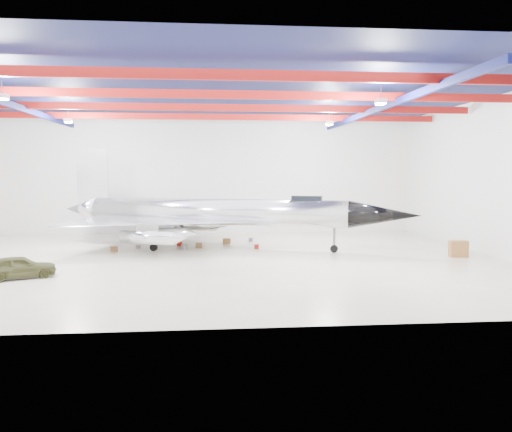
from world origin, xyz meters
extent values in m
plane|color=#BFB598|center=(0.00, 0.00, 0.00)|extent=(40.00, 40.00, 0.00)
plane|color=silver|center=(0.00, 15.00, 5.50)|extent=(40.00, 0.00, 40.00)
plane|color=silver|center=(20.00, 0.00, 5.50)|extent=(0.00, 30.00, 30.00)
plane|color=#0A0F38|center=(0.00, 0.00, 11.00)|extent=(40.00, 40.00, 0.00)
cube|color=maroon|center=(0.00, -9.00, 10.40)|extent=(39.50, 0.25, 0.50)
cube|color=maroon|center=(0.00, -3.00, 10.40)|extent=(39.50, 0.25, 0.50)
cube|color=maroon|center=(0.00, 3.00, 10.40)|extent=(39.50, 0.25, 0.50)
cube|color=maroon|center=(0.00, 9.00, 10.40)|extent=(39.50, 0.25, 0.50)
cube|color=#0C1249|center=(-12.00, 0.00, 10.10)|extent=(0.25, 29.50, 0.40)
cube|color=#0C1249|center=(12.00, 0.00, 10.10)|extent=(0.25, 29.50, 0.40)
cube|color=silver|center=(-10.00, -6.00, 9.70)|extent=(0.55, 0.55, 0.25)
cube|color=silver|center=(10.00, -6.00, 9.70)|extent=(0.55, 0.55, 0.25)
cube|color=silver|center=(-10.00, 6.00, 9.70)|extent=(0.55, 0.55, 0.25)
cube|color=silver|center=(10.00, 6.00, 9.70)|extent=(0.55, 0.55, 0.25)
cylinder|color=silver|center=(1.01, 5.00, 2.81)|extent=(19.58, 8.50, 2.00)
cone|color=black|center=(12.84, 0.88, 2.81)|extent=(5.39, 3.54, 2.00)
cone|color=silver|center=(-9.87, 8.80, 2.81)|extent=(3.50, 2.88, 2.00)
cube|color=silver|center=(-8.92, 8.47, 5.41)|extent=(2.69, 1.04, 4.51)
cube|color=black|center=(7.63, 2.69, 3.86)|extent=(2.35, 1.48, 0.50)
cylinder|color=silver|center=(-3.64, 0.79, 1.40)|extent=(3.89, 2.11, 0.90)
cylinder|color=silver|center=(-2.82, 3.16, 1.40)|extent=(3.89, 2.11, 0.90)
cylinder|color=silver|center=(-0.84, 8.83, 1.40)|extent=(3.89, 2.11, 0.90)
cylinder|color=silver|center=(-0.01, 11.20, 1.40)|extent=(3.89, 2.11, 0.90)
cylinder|color=#59595B|center=(9.53, 2.03, 0.90)|extent=(0.18, 0.18, 1.80)
cylinder|color=black|center=(9.53, 2.03, 0.28)|extent=(0.60, 0.39, 0.56)
cylinder|color=#59595B|center=(-3.60, 3.96, 0.90)|extent=(0.18, 0.18, 1.80)
cylinder|color=black|center=(-3.60, 3.96, 0.28)|extent=(0.60, 0.39, 0.56)
cylinder|color=#59595B|center=(-1.95, 8.69, 0.90)|extent=(0.18, 0.18, 1.80)
cylinder|color=black|center=(-1.95, 8.69, 0.28)|extent=(0.60, 0.39, 0.56)
imported|color=#383A1D|center=(-9.83, -5.13, 0.64)|extent=(4.05, 2.87, 1.28)
cube|color=brown|center=(17.61, -0.53, 0.56)|extent=(1.26, 0.72, 1.11)
cube|color=olive|center=(-6.49, 4.02, 0.18)|extent=(0.61, 0.53, 0.37)
cube|color=maroon|center=(-1.83, 6.35, 0.16)|extent=(0.47, 0.39, 0.31)
cylinder|color=#59595B|center=(-1.36, 4.28, 0.21)|extent=(0.56, 0.56, 0.42)
cube|color=olive|center=(1.89, 7.31, 0.22)|extent=(0.63, 0.51, 0.43)
cube|color=#59595B|center=(-4.94, 5.40, 0.12)|extent=(0.38, 0.33, 0.23)
cylinder|color=maroon|center=(4.10, 4.42, 0.17)|extent=(0.41, 0.41, 0.33)
cube|color=olive|center=(-0.31, 5.33, 0.18)|extent=(0.53, 0.43, 0.36)
cylinder|color=#59595B|center=(3.96, 8.28, 0.16)|extent=(0.39, 0.39, 0.33)
camera|label=1|loc=(0.64, -33.10, 5.80)|focal=35.00mm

